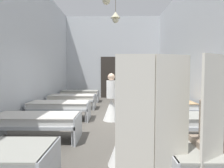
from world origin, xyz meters
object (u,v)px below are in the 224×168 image
bed_left_row_3 (72,98)px  bed_left_row_1 (36,121)px  privacy_screen (173,133)px  bed_right_row_1 (186,121)px  patient_seated_primary (213,123)px  nurse_near_aisle (111,104)px  bed_right_row_2 (164,106)px  bed_right_row_3 (153,98)px  bed_left_row_2 (60,106)px  bed_left_row_4 (80,93)px  nurse_mid_aisle (124,133)px  bed_right_row_4 (145,93)px

bed_left_row_3 → bed_left_row_1: bearing=-90.0°
bed_left_row_3 → privacy_screen: size_ratio=1.12×
bed_left_row_1 → bed_right_row_1: 3.31m
patient_seated_primary → nurse_near_aisle: bearing=110.1°
bed_right_row_2 → bed_right_row_3: size_ratio=1.00×
bed_left_row_2 → patient_seated_primary: patient_seated_primary is taller
patient_seated_primary → bed_right_row_1: bearing=79.1°
bed_left_row_4 → bed_left_row_3: bearing=-90.0°
bed_right_row_2 → bed_right_row_3: bearing=90.0°
bed_right_row_3 → nurse_mid_aisle: 5.13m
bed_right_row_1 → privacy_screen: bearing=-113.8°
bed_right_row_3 → bed_right_row_4: bearing=90.0°
bed_right_row_3 → patient_seated_primary: size_ratio=2.37×
bed_left_row_3 → nurse_near_aisle: 2.58m
bed_left_row_2 → bed_right_row_3: size_ratio=1.00×
bed_right_row_2 → privacy_screen: 4.18m
bed_left_row_4 → bed_left_row_2: bearing=-90.0°
nurse_near_aisle → bed_left_row_3: bearing=-3.9°
bed_right_row_4 → nurse_mid_aisle: (-1.43, -6.82, 0.09)m
bed_left_row_2 → nurse_mid_aisle: bearing=-58.2°
bed_right_row_4 → patient_seated_primary: patient_seated_primary is taller
bed_right_row_2 → nurse_mid_aisle: (-1.43, -3.04, 0.09)m
patient_seated_primary → privacy_screen: 0.69m
bed_left_row_3 → nurse_mid_aisle: (1.88, -4.93, 0.09)m
bed_left_row_4 → nurse_near_aisle: nurse_near_aisle is taller
bed_left_row_2 → bed_right_row_4: bearing=48.8°
bed_left_row_3 → patient_seated_primary: bearing=-62.1°
nurse_near_aisle → privacy_screen: privacy_screen is taller
bed_right_row_3 → bed_left_row_3: bearing=180.0°
bed_right_row_4 → privacy_screen: 7.90m
bed_right_row_3 → nurse_near_aisle: bearing=-130.1°
bed_right_row_2 → nurse_mid_aisle: size_ratio=1.28×
bed_right_row_1 → nurse_near_aisle: size_ratio=1.28×
bed_right_row_1 → bed_left_row_2: bearing=150.3°
bed_right_row_1 → bed_left_row_4: (-3.31, 5.68, 0.00)m
nurse_near_aisle → privacy_screen: (0.72, -3.96, 0.32)m
bed_right_row_1 → bed_right_row_3: 3.78m
bed_right_row_1 → patient_seated_primary: 1.90m
bed_left_row_2 → bed_right_row_4: same height
bed_left_row_1 → privacy_screen: privacy_screen is taller
bed_left_row_3 → patient_seated_primary: (2.96, -5.61, 0.43)m
bed_left_row_1 → patient_seated_primary: bearing=-31.6°
bed_left_row_1 → nurse_mid_aisle: size_ratio=1.28×
bed_right_row_1 → nurse_near_aisle: nurse_near_aisle is taller
bed_right_row_3 → privacy_screen: bearing=-99.1°
bed_left_row_2 → bed_right_row_2: same height
bed_right_row_2 → bed_right_row_3: same height
bed_right_row_2 → bed_left_row_4: (-3.31, 3.78, 0.00)m
bed_left_row_2 → bed_left_row_4: bearing=90.0°
bed_right_row_2 → privacy_screen: bearing=-103.2°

